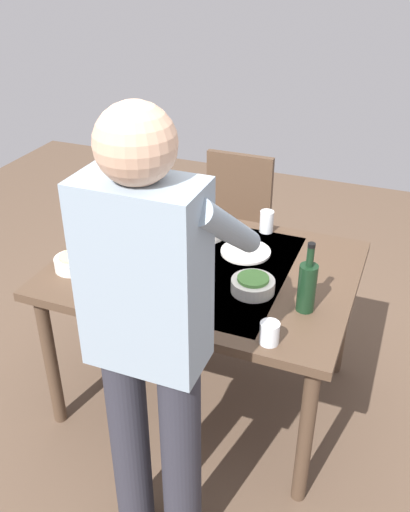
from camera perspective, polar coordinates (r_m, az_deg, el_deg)
ground_plane at (r=2.96m, az=-0.00°, el=-13.59°), size 6.00×6.00×0.00m
dining_table at (r=2.54m, az=-0.00°, el=-2.54°), size 1.31×0.98×0.76m
chair_near at (r=3.37m, az=2.85°, el=3.45°), size 0.40×0.40×0.91m
person_server at (r=1.77m, az=-5.52°, el=-7.73°), size 0.42×0.61×1.69m
wine_bottle at (r=2.19m, az=10.27°, el=-2.98°), size 0.07×0.07×0.30m
wine_glass_left at (r=2.81m, az=-5.83°, el=5.09°), size 0.07×0.07×0.15m
water_cup_near_left at (r=2.05m, az=6.53°, el=-7.72°), size 0.07×0.07×0.09m
water_cup_near_right at (r=2.48m, az=-0.81°, el=0.22°), size 0.08×0.08×0.10m
water_cup_far_left at (r=2.77m, az=6.24°, el=3.48°), size 0.07×0.07×0.11m
serving_bowl_pasta at (r=2.76m, az=-0.72°, el=3.11°), size 0.30×0.30×0.07m
side_bowl_salad at (r=2.31m, az=4.86°, el=-2.88°), size 0.18×0.18×0.07m
side_bowl_bread at (r=2.52m, az=-13.20°, el=-0.60°), size 0.16×0.16×0.07m
dinner_plate_near at (r=2.39m, az=-6.73°, el=-2.59°), size 0.23×0.23×0.01m
dinner_plate_far at (r=2.60m, az=4.13°, el=0.45°), size 0.23×0.23×0.01m
table_knife at (r=2.65m, az=-7.65°, el=0.86°), size 0.03×0.20×0.00m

